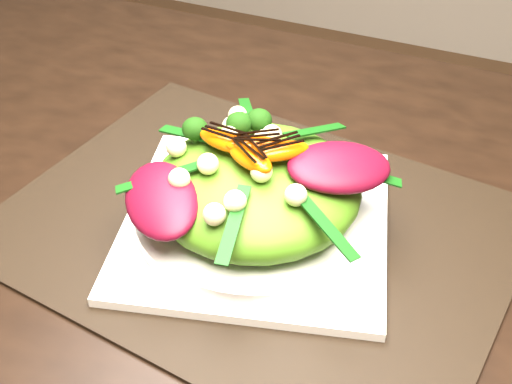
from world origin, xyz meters
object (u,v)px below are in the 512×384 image
at_px(dining_table, 390,325).
at_px(placemat, 256,227).
at_px(salad_bowl, 256,211).
at_px(orange_segment, 260,133).
at_px(plate_base, 256,222).
at_px(lettuce_mound, 256,187).

height_order(dining_table, placemat, dining_table).
relative_size(salad_bowl, orange_segment, 4.07).
xyz_separation_m(plate_base, salad_bowl, (0.00, 0.00, 0.01)).
bearing_deg(dining_table, salad_bowl, 162.22).
height_order(plate_base, lettuce_mound, lettuce_mound).
bearing_deg(plate_base, placemat, 0.00).
height_order(dining_table, plate_base, dining_table).
height_order(lettuce_mound, orange_segment, orange_segment).
bearing_deg(dining_table, placemat, 162.22).
bearing_deg(placemat, dining_table, -17.78).
xyz_separation_m(lettuce_mound, orange_segment, (-0.01, 0.03, 0.04)).
relative_size(placemat, orange_segment, 8.38).
xyz_separation_m(dining_table, salad_bowl, (-0.14, 0.05, 0.04)).
relative_size(dining_table, plate_base, 6.58).
xyz_separation_m(plate_base, lettuce_mound, (0.00, 0.00, 0.04)).
relative_size(plate_base, salad_bowl, 1.08).
bearing_deg(dining_table, plate_base, 162.22).
distance_m(placemat, plate_base, 0.01).
bearing_deg(placemat, orange_segment, 107.01).
bearing_deg(lettuce_mound, placemat, 0.00).
relative_size(placemat, plate_base, 1.91).
xyz_separation_m(salad_bowl, lettuce_mound, (0.00, 0.00, 0.03)).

